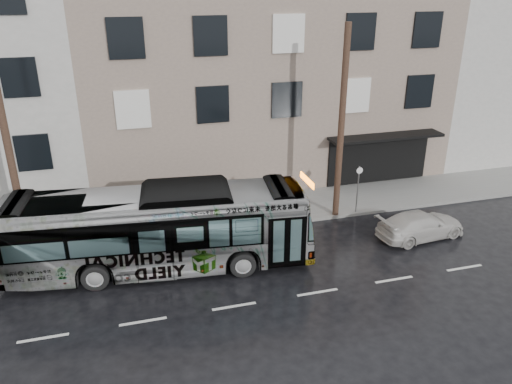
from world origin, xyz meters
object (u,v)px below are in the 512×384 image
(utility_pole_front, at_px, (341,125))
(utility_pole_rear, at_px, (9,151))
(bus, at_px, (157,229))
(white_sedan, at_px, (421,225))
(sign_post, at_px, (358,189))

(utility_pole_front, relative_size, utility_pole_rear, 1.00)
(utility_pole_front, distance_m, utility_pole_rear, 14.00)
(bus, relative_size, white_sedan, 2.94)
(utility_pole_front, xyz_separation_m, utility_pole_rear, (-14.00, 0.00, 0.00))
(sign_post, bearing_deg, utility_pole_front, 180.00)
(utility_pole_rear, relative_size, sign_post, 3.75)
(white_sedan, bearing_deg, utility_pole_rear, 73.73)
(utility_pole_front, xyz_separation_m, sign_post, (1.10, 0.00, -3.30))
(utility_pole_front, bearing_deg, bus, -164.93)
(utility_pole_front, xyz_separation_m, white_sedan, (2.82, -2.96, -4.05))
(utility_pole_front, relative_size, white_sedan, 2.17)
(white_sedan, bearing_deg, utility_pole_front, 37.38)
(sign_post, height_order, white_sedan, sign_post)
(sign_post, relative_size, bus, 0.20)
(bus, bearing_deg, sign_post, -70.30)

